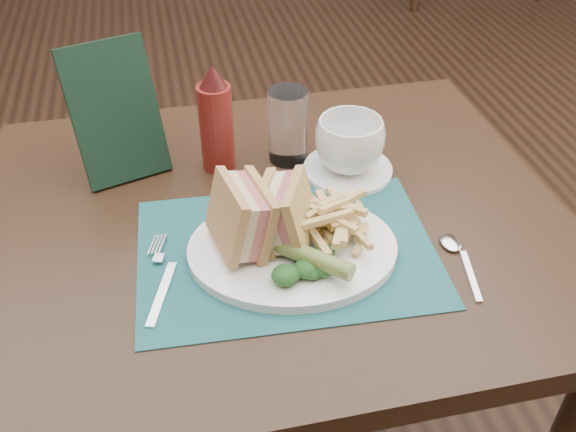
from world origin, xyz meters
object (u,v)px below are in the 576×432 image
object	(u,v)px
sandwich_half_a	(227,220)
check_presenter	(115,113)
sandwich_half_b	(271,210)
coffee_cup	(349,144)
placemat	(287,251)
ketchup_bottle	(216,118)
table_main	(278,367)
plate	(292,249)
saucer	(348,170)
drinking_glass	(288,126)

from	to	relation	value
sandwich_half_a	check_presenter	size ratio (longest dim) A/B	0.47
sandwich_half_b	coffee_cup	world-z (taller)	sandwich_half_b
sandwich_half_b	coffee_cup	bearing A→B (deg)	68.97
check_presenter	placemat	bearing A→B (deg)	-67.08
coffee_cup	sandwich_half_b	bearing A→B (deg)	-135.42
coffee_cup	ketchup_bottle	world-z (taller)	ketchup_bottle
table_main	sandwich_half_b	world-z (taller)	sandwich_half_b
plate	saucer	size ratio (longest dim) A/B	2.00
plate	coffee_cup	bearing A→B (deg)	60.95
plate	table_main	bearing A→B (deg)	100.86
plate	sandwich_half_b	size ratio (longest dim) A/B	3.03
saucer	ketchup_bottle	distance (m)	0.24
plate	sandwich_half_a	bearing A→B (deg)	-179.12
coffee_cup	sandwich_half_a	bearing A→B (deg)	-142.69
placemat	saucer	distance (m)	0.23
sandwich_half_a	saucer	bearing A→B (deg)	26.53
plate	saucer	distance (m)	0.23
table_main	ketchup_bottle	size ratio (longest dim) A/B	4.84
table_main	plate	xyz separation A→B (m)	(0.01, -0.10, 0.38)
table_main	check_presenter	world-z (taller)	check_presenter
saucer	drinking_glass	distance (m)	0.13
sandwich_half_b	saucer	xyz separation A→B (m)	(0.16, 0.16, -0.06)
sandwich_half_b	drinking_glass	size ratio (longest dim) A/B	0.76
plate	check_presenter	size ratio (longest dim) A/B	1.32
table_main	drinking_glass	xyz separation A→B (m)	(0.05, 0.15, 0.44)
coffee_cup	table_main	bearing A→B (deg)	-149.01
sandwich_half_a	check_presenter	distance (m)	0.30
ketchup_bottle	drinking_glass	bearing A→B (deg)	-1.21
check_presenter	drinking_glass	bearing A→B (deg)	-22.22
ketchup_bottle	check_presenter	world-z (taller)	check_presenter
sandwich_half_a	placemat	bearing A→B (deg)	-13.81
table_main	ketchup_bottle	world-z (taller)	ketchup_bottle
ketchup_bottle	check_presenter	size ratio (longest dim) A/B	0.82
sandwich_half_b	check_presenter	world-z (taller)	check_presenter
table_main	coffee_cup	bearing A→B (deg)	30.99
sandwich_half_b	plate	bearing A→B (deg)	-16.26
sandwich_half_b	ketchup_bottle	xyz separation A→B (m)	(-0.05, 0.23, 0.03)
coffee_cup	drinking_glass	world-z (taller)	drinking_glass
placemat	ketchup_bottle	bearing A→B (deg)	105.18
table_main	sandwich_half_b	distance (m)	0.45
sandwich_half_a	drinking_glass	size ratio (longest dim) A/B	0.82
check_presenter	coffee_cup	bearing A→B (deg)	-30.63
sandwich_half_a	coffee_cup	size ratio (longest dim) A/B	0.94
sandwich_half_a	saucer	xyz separation A→B (m)	(0.23, 0.17, -0.07)
drinking_glass	plate	bearing A→B (deg)	-100.80
saucer	drinking_glass	world-z (taller)	drinking_glass
coffee_cup	check_presenter	xyz separation A→B (m)	(-0.37, 0.09, 0.06)
sandwich_half_a	saucer	world-z (taller)	sandwich_half_a
sandwich_half_a	drinking_glass	distance (m)	0.27
plate	sandwich_half_a	size ratio (longest dim) A/B	2.80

